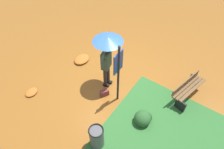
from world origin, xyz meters
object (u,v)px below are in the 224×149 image
info_sign_post (118,69)px  handbag (104,93)px  trash_bin (97,137)px  person_with_umbrella (107,50)px  park_bench (188,89)px

info_sign_post → handbag: 1.40m
info_sign_post → trash_bin: (-1.67, -0.44, -1.03)m
person_with_umbrella → park_bench: (1.01, -2.55, -1.15)m
person_with_umbrella → trash_bin: bearing=-151.6°
person_with_umbrella → park_bench: 2.97m
info_sign_post → park_bench: 2.56m
info_sign_post → park_bench: bearing=-52.7°
info_sign_post → trash_bin: 2.01m
person_with_umbrella → handbag: (-0.54, -0.25, -1.42)m
person_with_umbrella → trash_bin: 2.63m
person_with_umbrella → info_sign_post: info_sign_post is taller
person_with_umbrella → handbag: person_with_umbrella is taller
handbag → trash_bin: (-1.54, -0.88, 0.29)m
info_sign_post → handbag: (-0.13, 0.45, -1.32)m
person_with_umbrella → info_sign_post: size_ratio=0.89×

